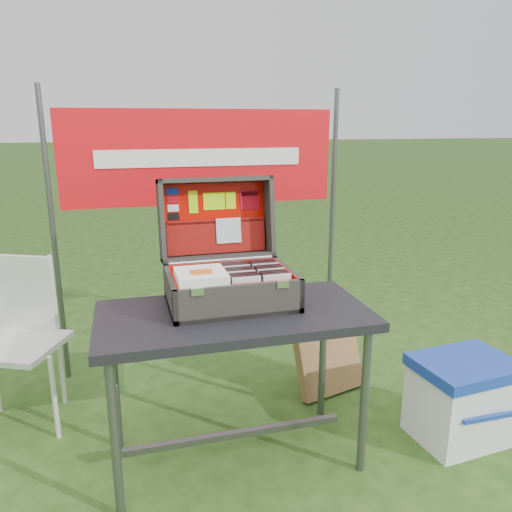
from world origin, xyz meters
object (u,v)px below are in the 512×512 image
object	(u,v)px
suitcase	(227,243)
cardboard_box	(328,356)
table	(235,387)
cooler	(462,399)
chair	(18,348)

from	to	relation	value
suitcase	cardboard_box	world-z (taller)	suitcase
table	cooler	bearing A→B (deg)	-6.54
suitcase	chair	xyz separation A→B (m)	(-0.98, 0.39, -0.56)
table	cooler	world-z (taller)	table
table	chair	world-z (taller)	chair
table	cardboard_box	world-z (taller)	table
table	cooler	distance (m)	1.12
cooler	suitcase	bearing A→B (deg)	159.62
table	cardboard_box	size ratio (longest dim) A/B	2.72
chair	cardboard_box	distance (m)	1.63
cooler	cardboard_box	xyz separation A→B (m)	(-0.45, 0.58, 0.01)
chair	cardboard_box	size ratio (longest dim) A/B	2.00
table	suitcase	distance (m)	0.64
table	chair	xyz separation A→B (m)	(-0.97, 0.54, 0.06)
table	suitcase	size ratio (longest dim) A/B	2.09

